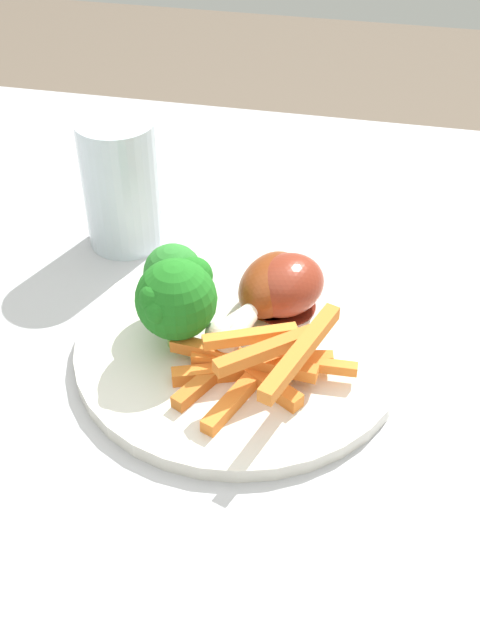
# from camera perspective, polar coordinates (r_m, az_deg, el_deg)

# --- Properties ---
(dining_table) EXTENTS (1.11, 0.90, 0.76)m
(dining_table) POSITION_cam_1_polar(r_m,az_deg,el_deg) (0.65, -1.64, -10.61)
(dining_table) COLOR #B7B7BC
(dining_table) RESTS_ON ground_plane
(dinner_plate) EXTENTS (0.25, 0.25, 0.01)m
(dinner_plate) POSITION_cam_1_polar(r_m,az_deg,el_deg) (0.59, 0.00, -1.94)
(dinner_plate) COLOR white
(dinner_plate) RESTS_ON dining_table
(broccoli_floret_front) EXTENTS (0.06, 0.06, 0.07)m
(broccoli_floret_front) POSITION_cam_1_polar(r_m,az_deg,el_deg) (0.55, -4.77, 1.73)
(broccoli_floret_front) COLOR #92BA54
(broccoli_floret_front) RESTS_ON dinner_plate
(broccoli_floret_middle) EXTENTS (0.05, 0.05, 0.06)m
(broccoli_floret_middle) POSITION_cam_1_polar(r_m,az_deg,el_deg) (0.58, -4.83, 3.29)
(broccoli_floret_middle) COLOR #8BAA5A
(broccoli_floret_middle) RESTS_ON dinner_plate
(carrot_fries_pile) EXTENTS (0.14, 0.10, 0.04)m
(carrot_fries_pile) POSITION_cam_1_polar(r_m,az_deg,el_deg) (0.54, 1.19, -3.32)
(carrot_fries_pile) COLOR orange
(carrot_fries_pile) RESTS_ON dinner_plate
(chicken_drumstick_near) EXTENTS (0.06, 0.13, 0.04)m
(chicken_drumstick_near) POSITION_cam_1_polar(r_m,az_deg,el_deg) (0.60, 2.12, 2.31)
(chicken_drumstick_near) COLOR #581E0B
(chicken_drumstick_near) RESTS_ON dinner_plate
(chicken_drumstick_far) EXTENTS (0.09, 0.12, 0.04)m
(chicken_drumstick_far) POSITION_cam_1_polar(r_m,az_deg,el_deg) (0.60, 3.09, 2.37)
(chicken_drumstick_far) COLOR #5F1C11
(chicken_drumstick_far) RESTS_ON dinner_plate
(water_glass) EXTENTS (0.07, 0.07, 0.12)m
(water_glass) POSITION_cam_1_polar(r_m,az_deg,el_deg) (0.69, -8.79, 9.96)
(water_glass) COLOR silver
(water_glass) RESTS_ON dining_table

